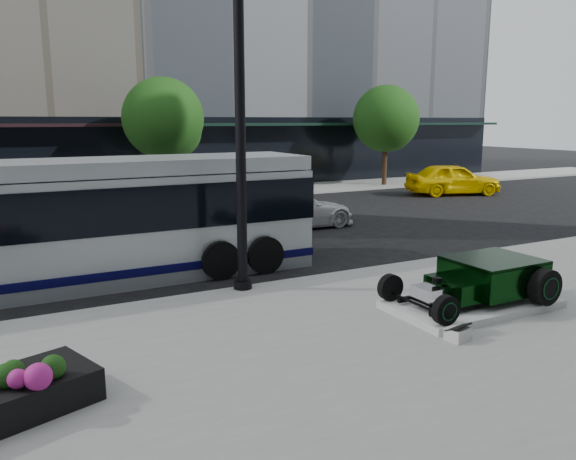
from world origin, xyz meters
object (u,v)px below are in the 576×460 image
flower_planter (2,397)px  white_sedan (294,210)px  transit_bus (62,223)px  hot_rod (485,278)px  yellow_taxi (453,179)px  lamppost (240,133)px

flower_planter → white_sedan: 13.89m
transit_bus → white_sedan: bearing=24.5°
hot_rod → flower_planter: (-8.78, -0.30, -0.31)m
transit_bus → white_sedan: transit_bus is taller
transit_bus → white_sedan: size_ratio=2.64×
flower_planter → yellow_taxi: 25.68m
lamppost → white_sedan: bearing=53.2°
lamppost → hot_rod: bearing=-41.0°
flower_planter → transit_bus: 6.55m
lamppost → flower_planter: size_ratio=3.00×
lamppost → yellow_taxi: 19.75m
lamppost → white_sedan: lamppost is taller
yellow_taxi → hot_rod: bearing=155.9°
hot_rod → white_sedan: 9.74m
lamppost → white_sedan: 8.41m
flower_planter → transit_bus: (1.49, 6.28, 1.10)m
lamppost → flower_planter: 6.90m
hot_rod → white_sedan: (0.85, 9.70, -0.03)m
hot_rod → transit_bus: transit_bus is taller
flower_planter → white_sedan: bearing=46.0°
transit_bus → yellow_taxi: transit_bus is taller
flower_planter → hot_rod: bearing=1.9°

